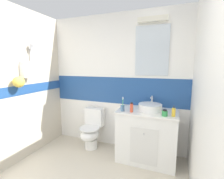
# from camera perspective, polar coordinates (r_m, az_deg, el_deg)

# --- Properties ---
(wall_back_tiled) EXTENTS (3.20, 0.20, 2.50)m
(wall_back_tiled) POSITION_cam_1_polar(r_m,az_deg,el_deg) (3.03, 1.77, 2.83)
(wall_back_tiled) COLOR white
(wall_back_tiled) RESTS_ON ground_plane
(wall_left_shower_alcove) EXTENTS (0.29, 3.48, 2.50)m
(wall_left_shower_alcove) POSITION_cam_1_polar(r_m,az_deg,el_deg) (2.86, -34.52, 0.71)
(wall_left_shower_alcove) COLOR beige
(wall_left_shower_alcove) RESTS_ON ground_plane
(wall_right_plain) EXTENTS (0.10, 3.48, 2.50)m
(wall_right_plain) POSITION_cam_1_polar(r_m,az_deg,el_deg) (1.67, 32.61, -3.89)
(wall_right_plain) COLOR white
(wall_right_plain) RESTS_ON ground_plane
(vanity_cabinet) EXTENTS (0.94, 0.59, 0.85)m
(vanity_cabinet) POSITION_cam_1_polar(r_m,az_deg,el_deg) (2.79, 12.34, -15.78)
(vanity_cabinet) COLOR white
(vanity_cabinet) RESTS_ON ground_plane
(sink_basin) EXTENTS (0.38, 0.42, 0.21)m
(sink_basin) POSITION_cam_1_polar(r_m,az_deg,el_deg) (2.66, 13.53, -6.06)
(sink_basin) COLOR white
(sink_basin) RESTS_ON vanity_cabinet
(toilet) EXTENTS (0.37, 0.50, 0.76)m
(toilet) POSITION_cam_1_polar(r_m,az_deg,el_deg) (3.16, -7.36, -14.07)
(toilet) COLOR white
(toilet) RESTS_ON ground_plane
(toothbrush_cup) EXTENTS (0.07, 0.07, 0.23)m
(toothbrush_cup) POSITION_cam_1_polar(r_m,az_deg,el_deg) (2.55, 3.81, -6.45)
(toothbrush_cup) COLOR #4C7299
(toothbrush_cup) RESTS_ON vanity_cabinet
(soap_dispenser) EXTENTS (0.05, 0.05, 0.16)m
(soap_dispenser) POSITION_cam_1_polar(r_m,az_deg,el_deg) (2.45, 21.25, -7.59)
(soap_dispenser) COLOR yellow
(soap_dispenser) RESTS_ON vanity_cabinet
(deodorant_spray_can) EXTENTS (0.05, 0.05, 0.15)m
(deodorant_spray_can) POSITION_cam_1_polar(r_m,az_deg,el_deg) (2.50, 7.03, -6.45)
(deodorant_spray_can) COLOR #D84C33
(deodorant_spray_can) RESTS_ON vanity_cabinet
(hair_gel_jar) EXTENTS (0.08, 0.08, 0.10)m
(hair_gel_jar) POSITION_cam_1_polar(r_m,az_deg,el_deg) (2.43, 18.42, -8.03)
(hair_gel_jar) COLOR green
(hair_gel_jar) RESTS_ON vanity_cabinet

